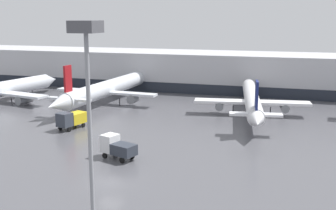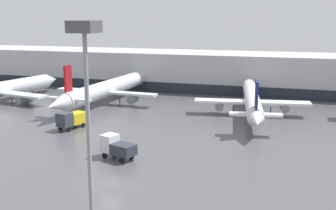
{
  "view_description": "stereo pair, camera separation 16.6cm",
  "coord_description": "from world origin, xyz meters",
  "px_view_note": "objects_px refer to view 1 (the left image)",
  "views": [
    {
      "loc": [
        18.58,
        -39.03,
        17.57
      ],
      "look_at": [
        -1.79,
        27.04,
        3.0
      ],
      "focal_mm": 45.0,
      "sensor_mm": 36.0,
      "label": 1
    },
    {
      "loc": [
        18.74,
        -38.98,
        17.57
      ],
      "look_at": [
        -1.79,
        27.04,
        3.0
      ],
      "focal_mm": 45.0,
      "sensor_mm": 36.0,
      "label": 2
    }
  ],
  "objects_px": {
    "parked_jet_0": "(106,89)",
    "apron_light_mast_0": "(88,75)",
    "parked_jet_1": "(0,90)",
    "service_truck_1": "(117,147)",
    "parked_jet_3": "(252,100)",
    "service_truck_0": "(71,119)"
  },
  "relations": [
    {
      "from": "parked_jet_1",
      "to": "service_truck_1",
      "type": "xyz_separation_m",
      "value": [
        38.19,
        -26.05,
        -0.98
      ]
    },
    {
      "from": "apron_light_mast_0",
      "to": "parked_jet_3",
      "type": "bearing_deg",
      "value": 83.33
    },
    {
      "from": "service_truck_1",
      "to": "parked_jet_3",
      "type": "bearing_deg",
      "value": -95.47
    },
    {
      "from": "parked_jet_0",
      "to": "parked_jet_1",
      "type": "height_order",
      "value": "parked_jet_0"
    },
    {
      "from": "parked_jet_3",
      "to": "service_truck_0",
      "type": "distance_m",
      "value": 32.04
    },
    {
      "from": "parked_jet_1",
      "to": "parked_jet_3",
      "type": "height_order",
      "value": "parked_jet_1"
    },
    {
      "from": "parked_jet_3",
      "to": "service_truck_1",
      "type": "xyz_separation_m",
      "value": [
        -13.57,
        -29.21,
        -1.32
      ]
    },
    {
      "from": "parked_jet_0",
      "to": "parked_jet_1",
      "type": "xyz_separation_m",
      "value": [
        -22.12,
        -4.65,
        -0.51
      ]
    },
    {
      "from": "parked_jet_3",
      "to": "service_truck_0",
      "type": "height_order",
      "value": "parked_jet_3"
    },
    {
      "from": "service_truck_0",
      "to": "parked_jet_1",
      "type": "bearing_deg",
      "value": -106.42
    },
    {
      "from": "apron_light_mast_0",
      "to": "parked_jet_1",
      "type": "bearing_deg",
      "value": 134.04
    },
    {
      "from": "parked_jet_1",
      "to": "service_truck_0",
      "type": "xyz_separation_m",
      "value": [
        25.37,
        -14.95,
        -0.92
      ]
    },
    {
      "from": "parked_jet_1",
      "to": "service_truck_1",
      "type": "bearing_deg",
      "value": -113.65
    },
    {
      "from": "parked_jet_0",
      "to": "service_truck_1",
      "type": "relative_size",
      "value": 7.66
    },
    {
      "from": "parked_jet_3",
      "to": "apron_light_mast_0",
      "type": "relative_size",
      "value": 2.17
    },
    {
      "from": "parked_jet_1",
      "to": "service_truck_1",
      "type": "relative_size",
      "value": 6.57
    },
    {
      "from": "parked_jet_0",
      "to": "apron_light_mast_0",
      "type": "distance_m",
      "value": 58.23
    },
    {
      "from": "parked_jet_1",
      "to": "service_truck_0",
      "type": "height_order",
      "value": "parked_jet_1"
    },
    {
      "from": "parked_jet_1",
      "to": "service_truck_1",
      "type": "height_order",
      "value": "parked_jet_1"
    },
    {
      "from": "parked_jet_1",
      "to": "apron_light_mast_0",
      "type": "relative_size",
      "value": 1.93
    },
    {
      "from": "parked_jet_0",
      "to": "parked_jet_3",
      "type": "relative_size",
      "value": 1.04
    },
    {
      "from": "parked_jet_1",
      "to": "service_truck_1",
      "type": "distance_m",
      "value": 46.24
    }
  ]
}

